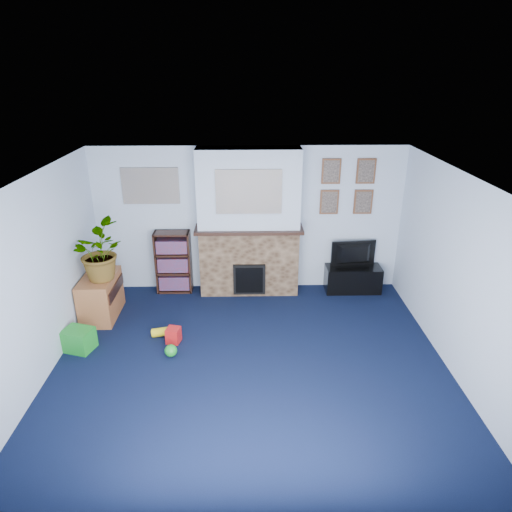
{
  "coord_description": "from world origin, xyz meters",
  "views": [
    {
      "loc": [
        -0.03,
        -4.86,
        3.55
      ],
      "look_at": [
        0.09,
        0.82,
        1.16
      ],
      "focal_mm": 32.0,
      "sensor_mm": 36.0,
      "label": 1
    }
  ],
  "objects_px": {
    "bookshelf": "(174,263)",
    "sideboard": "(101,295)",
    "television": "(355,255)",
    "tv_stand": "(353,278)"
  },
  "relations": [
    {
      "from": "tv_stand",
      "to": "sideboard",
      "type": "relative_size",
      "value": 1.09
    },
    {
      "from": "television",
      "to": "sideboard",
      "type": "xyz_separation_m",
      "value": [
        -3.98,
        -0.77,
        -0.3
      ]
    },
    {
      "from": "television",
      "to": "sideboard",
      "type": "relative_size",
      "value": 0.89
    },
    {
      "from": "tv_stand",
      "to": "sideboard",
      "type": "xyz_separation_m",
      "value": [
        -3.98,
        -0.75,
        0.12
      ]
    },
    {
      "from": "sideboard",
      "to": "bookshelf",
      "type": "bearing_deg",
      "value": 40.03
    },
    {
      "from": "television",
      "to": "sideboard",
      "type": "bearing_deg",
      "value": 4.52
    },
    {
      "from": "television",
      "to": "sideboard",
      "type": "height_order",
      "value": "television"
    },
    {
      "from": "bookshelf",
      "to": "sideboard",
      "type": "bearing_deg",
      "value": -139.97
    },
    {
      "from": "television",
      "to": "bookshelf",
      "type": "distance_m",
      "value": 3.0
    },
    {
      "from": "television",
      "to": "sideboard",
      "type": "distance_m",
      "value": 4.07
    }
  ]
}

